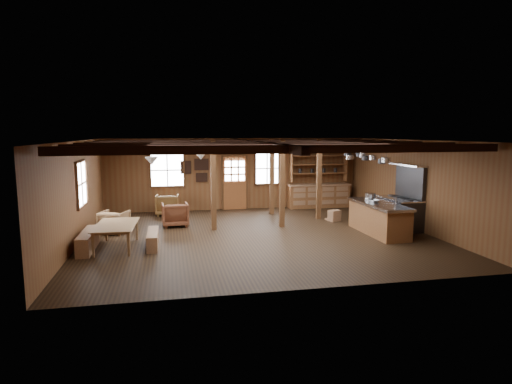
% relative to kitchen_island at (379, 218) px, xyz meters
% --- Properties ---
extents(room, '(10.04, 9.04, 2.84)m').
position_rel_kitchen_island_xyz_m(room, '(-3.60, 0.51, 0.92)').
color(room, black).
rests_on(room, ground).
extents(ceiling_joists, '(9.80, 8.82, 0.18)m').
position_rel_kitchen_island_xyz_m(ceiling_joists, '(-3.60, 0.69, 2.20)').
color(ceiling_joists, black).
rests_on(ceiling_joists, ceiling).
extents(timber_posts, '(3.95, 2.35, 2.80)m').
position_rel_kitchen_island_xyz_m(timber_posts, '(-3.08, 2.59, 0.92)').
color(timber_posts, '#432613').
rests_on(timber_posts, floor).
extents(back_door, '(1.02, 0.08, 2.15)m').
position_rel_kitchen_island_xyz_m(back_door, '(-3.60, 4.96, 0.40)').
color(back_door, brown).
rests_on(back_door, floor).
extents(window_back_left, '(1.32, 0.06, 1.32)m').
position_rel_kitchen_island_xyz_m(window_back_left, '(-6.20, 4.97, 1.12)').
color(window_back_left, white).
rests_on(window_back_left, wall_back).
extents(window_back_right, '(1.02, 0.06, 1.32)m').
position_rel_kitchen_island_xyz_m(window_back_right, '(-2.30, 4.97, 1.12)').
color(window_back_right, white).
rests_on(window_back_right, wall_back).
extents(window_left, '(0.14, 1.24, 1.32)m').
position_rel_kitchen_island_xyz_m(window_left, '(-8.56, 1.01, 1.12)').
color(window_left, white).
rests_on(window_left, wall_back).
extents(notice_boards, '(1.08, 0.03, 0.90)m').
position_rel_kitchen_island_xyz_m(notice_boards, '(-5.10, 4.97, 1.16)').
color(notice_boards, silver).
rests_on(notice_boards, wall_back).
extents(back_counter, '(2.55, 0.60, 2.45)m').
position_rel_kitchen_island_xyz_m(back_counter, '(-0.20, 4.71, 0.12)').
color(back_counter, brown).
rests_on(back_counter, floor).
extents(pendant_lamps, '(1.86, 2.36, 0.66)m').
position_rel_kitchen_island_xyz_m(pendant_lamps, '(-5.85, 1.51, 1.77)').
color(pendant_lamps, '#2A2A2C').
rests_on(pendant_lamps, ceiling).
extents(pot_rack, '(0.41, 3.00, 0.44)m').
position_rel_kitchen_island_xyz_m(pot_rack, '(-0.12, 0.86, 1.81)').
color(pot_rack, '#2A2A2C').
rests_on(pot_rack, ceiling).
extents(kitchen_island, '(0.93, 2.52, 1.20)m').
position_rel_kitchen_island_xyz_m(kitchen_island, '(0.00, 0.00, 0.00)').
color(kitchen_island, brown).
rests_on(kitchen_island, floor).
extents(step_stool, '(0.51, 0.44, 0.38)m').
position_rel_kitchen_island_xyz_m(step_stool, '(-0.60, 2.00, -0.29)').
color(step_stool, brown).
rests_on(step_stool, floor).
extents(commercial_range, '(0.85, 1.66, 2.04)m').
position_rel_kitchen_island_xyz_m(commercial_range, '(1.05, 0.54, 0.18)').
color(commercial_range, '#2A2A2C').
rests_on(commercial_range, floor).
extents(dining_table, '(1.11, 1.87, 0.64)m').
position_rel_kitchen_island_xyz_m(dining_table, '(-7.50, -0.13, -0.16)').
color(dining_table, olive).
rests_on(dining_table, floor).
extents(bench_wall, '(0.32, 1.73, 0.48)m').
position_rel_kitchen_island_xyz_m(bench_wall, '(-8.25, -0.13, -0.24)').
color(bench_wall, brown).
rests_on(bench_wall, floor).
extents(bench_aisle, '(0.28, 1.47, 0.40)m').
position_rel_kitchen_island_xyz_m(bench_aisle, '(-6.61, -0.13, -0.28)').
color(bench_aisle, brown).
rests_on(bench_aisle, floor).
extents(armchair_a, '(0.87, 0.90, 0.77)m').
position_rel_kitchen_island_xyz_m(armchair_a, '(-5.98, 2.30, -0.09)').
color(armchair_a, '#5C2F1B').
rests_on(armchair_a, floor).
extents(armchair_b, '(0.88, 0.90, 0.77)m').
position_rel_kitchen_island_xyz_m(armchair_b, '(-6.23, 4.29, -0.09)').
color(armchair_b, brown).
rests_on(armchair_b, floor).
extents(armchair_c, '(0.95, 0.97, 0.70)m').
position_rel_kitchen_island_xyz_m(armchair_c, '(-7.80, 1.63, -0.13)').
color(armchair_c, '#9B7046').
rests_on(armchair_c, floor).
extents(counter_pot, '(0.33, 0.33, 0.20)m').
position_rel_kitchen_island_xyz_m(counter_pot, '(0.05, 0.69, 0.56)').
color(counter_pot, '#BABCC2').
rests_on(counter_pot, kitchen_island).
extents(bowl, '(0.36, 0.36, 0.07)m').
position_rel_kitchen_island_xyz_m(bowl, '(-0.08, 0.19, 0.50)').
color(bowl, silver).
rests_on(bowl, kitchen_island).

